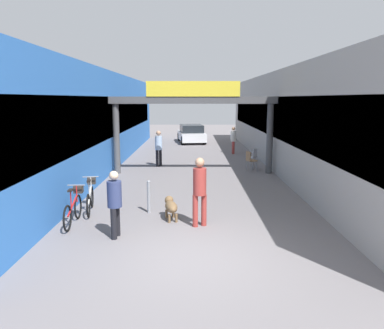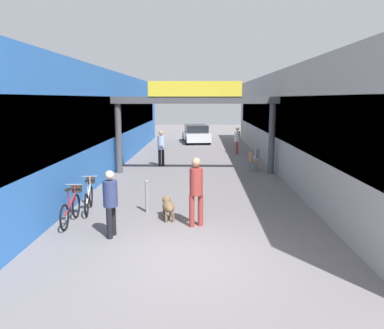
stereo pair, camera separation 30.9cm
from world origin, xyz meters
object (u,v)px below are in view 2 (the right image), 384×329
object	(u,v)px
bicycle_red_nearest	(72,206)
cafe_chair_wood_nearer	(252,159)
bollard_post_metal	(147,196)
pedestrian_companion	(110,200)
cafe_chair_aluminium_farther	(256,156)
pedestrian_elderly_walking	(237,139)
pedestrian_with_dog	(196,187)
pedestrian_carrying_crate	(161,146)
bicycle_silver_second	(89,196)
parked_car_white	(196,134)
dog_on_leash	(168,206)

from	to	relation	value
bicycle_red_nearest	cafe_chair_wood_nearer	bearing A→B (deg)	51.65
bicycle_red_nearest	bollard_post_metal	distance (m)	2.10
pedestrian_companion	cafe_chair_aluminium_farther	xyz separation A→B (m)	(4.76, 9.33, -0.38)
pedestrian_elderly_walking	bollard_post_metal	world-z (taller)	pedestrian_elderly_walking
bicycle_red_nearest	cafe_chair_aluminium_farther	size ratio (longest dim) A/B	1.90
pedestrian_with_dog	pedestrian_carrying_crate	size ratio (longest dim) A/B	1.03
bicycle_red_nearest	bollard_post_metal	bearing A→B (deg)	26.66
bicycle_silver_second	cafe_chair_wood_nearer	world-z (taller)	bicycle_silver_second
pedestrian_elderly_walking	parked_car_white	distance (m)	6.38
bicycle_silver_second	pedestrian_with_dog	bearing A→B (deg)	-22.59
pedestrian_carrying_crate	cafe_chair_wood_nearer	xyz separation A→B (m)	(4.27, -1.18, -0.46)
pedestrian_companion	pedestrian_carrying_crate	size ratio (longest dim) A/B	0.93
bicycle_red_nearest	parked_car_white	xyz separation A→B (m)	(3.07, 18.57, 0.21)
pedestrian_companion	bicycle_red_nearest	xyz separation A→B (m)	(-1.30, 1.02, -0.48)
pedestrian_carrying_crate	bicycle_red_nearest	world-z (taller)	pedestrian_carrying_crate
parked_car_white	dog_on_leash	bearing A→B (deg)	-91.67
bicycle_silver_second	pedestrian_companion	bearing A→B (deg)	-61.29
pedestrian_with_dog	parked_car_white	world-z (taller)	pedestrian_with_dog
pedestrian_with_dog	bicycle_silver_second	xyz separation A→B (m)	(-3.17, 1.32, -0.60)
pedestrian_companion	pedestrian_elderly_walking	xyz separation A→B (m)	(4.29, 13.75, -0.01)
pedestrian_elderly_walking	cafe_chair_aluminium_farther	bearing A→B (deg)	-83.85
pedestrian_elderly_walking	pedestrian_carrying_crate	bearing A→B (deg)	-133.91
pedestrian_with_dog	pedestrian_elderly_walking	xyz separation A→B (m)	(2.27, 12.95, -0.13)
pedestrian_elderly_walking	cafe_chair_wood_nearer	bearing A→B (deg)	-88.03
pedestrian_carrying_crate	pedestrian_elderly_walking	size ratio (longest dim) A/B	1.09
cafe_chair_wood_nearer	pedestrian_elderly_walking	bearing A→B (deg)	91.97
dog_on_leash	cafe_chair_wood_nearer	size ratio (longest dim) A/B	0.95
pedestrian_companion	cafe_chair_aluminium_farther	world-z (taller)	pedestrian_companion
pedestrian_carrying_crate	bollard_post_metal	size ratio (longest dim) A/B	1.81
pedestrian_elderly_walking	parked_car_white	bearing A→B (deg)	113.30
pedestrian_with_dog	cafe_chair_aluminium_farther	distance (m)	8.98
pedestrian_with_dog	pedestrian_companion	bearing A→B (deg)	-158.41
pedestrian_elderly_walking	cafe_chair_wood_nearer	world-z (taller)	pedestrian_elderly_walking
pedestrian_companion	bicycle_silver_second	distance (m)	2.46
pedestrian_companion	parked_car_white	xyz separation A→B (m)	(1.77, 19.60, -0.27)
pedestrian_with_dog	cafe_chair_aluminium_farther	xyz separation A→B (m)	(2.75, 8.54, -0.50)
bicycle_silver_second	bollard_post_metal	xyz separation A→B (m)	(1.73, -0.15, 0.05)
dog_on_leash	bicycle_red_nearest	bearing A→B (deg)	-172.73
bicycle_silver_second	cafe_chair_wood_nearer	xyz separation A→B (m)	(5.63, 6.21, 0.10)
pedestrian_companion	cafe_chair_wood_nearer	world-z (taller)	pedestrian_companion
pedestrian_with_dog	pedestrian_companion	distance (m)	2.17
cafe_chair_aluminium_farther	pedestrian_companion	bearing A→B (deg)	-117.04
pedestrian_elderly_walking	dog_on_leash	distance (m)	12.78
pedestrian_with_dog	pedestrian_carrying_crate	bearing A→B (deg)	101.76
bicycle_silver_second	bollard_post_metal	bearing A→B (deg)	-4.99
pedestrian_with_dog	pedestrian_elderly_walking	bearing A→B (deg)	80.04
dog_on_leash	bicycle_silver_second	distance (m)	2.52
pedestrian_carrying_crate	bicycle_silver_second	world-z (taller)	pedestrian_carrying_crate
pedestrian_with_dog	cafe_chair_aluminium_farther	size ratio (longest dim) A/B	2.02
pedestrian_companion	bicycle_red_nearest	world-z (taller)	pedestrian_companion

